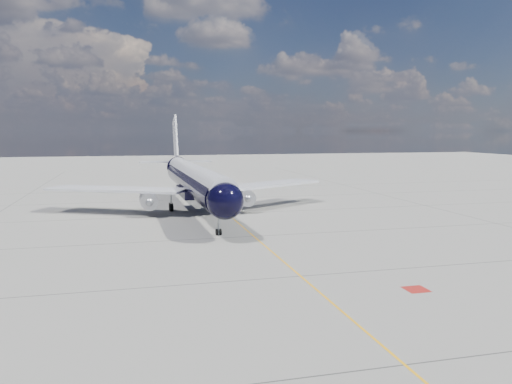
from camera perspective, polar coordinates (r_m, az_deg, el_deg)
The scene contains 4 objects.
ground at distance 71.97m, azimuth -4.08°, elevation -1.84°, with size 320.00×320.00×0.00m, color gray.
taxiway_centerline at distance 67.11m, azimuth -3.33°, elevation -2.47°, with size 0.16×160.00×0.01m, color #FFAC0D.
red_marking at distance 37.28m, azimuth 17.83°, elevation -10.54°, with size 1.60×1.60×0.01m, color maroon.
main_airliner at distance 69.93m, azimuth -7.15°, elevation 1.44°, with size 39.70×48.27×13.96m.
Camera 1 is at (-12.31, -40.05, 11.01)m, focal length 35.00 mm.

